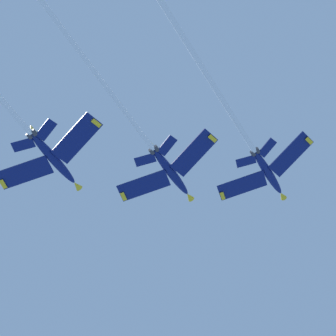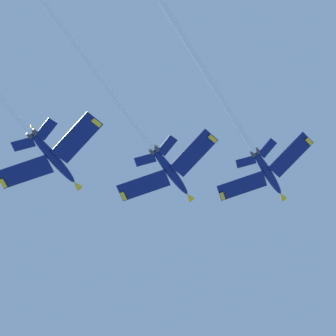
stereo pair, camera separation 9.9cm
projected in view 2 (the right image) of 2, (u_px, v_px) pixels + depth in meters
jet_lead at (241, 129)px, 105.37m from camera, size 34.55×39.70×23.93m
jet_second at (142, 134)px, 101.37m from camera, size 33.66×38.58×22.17m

